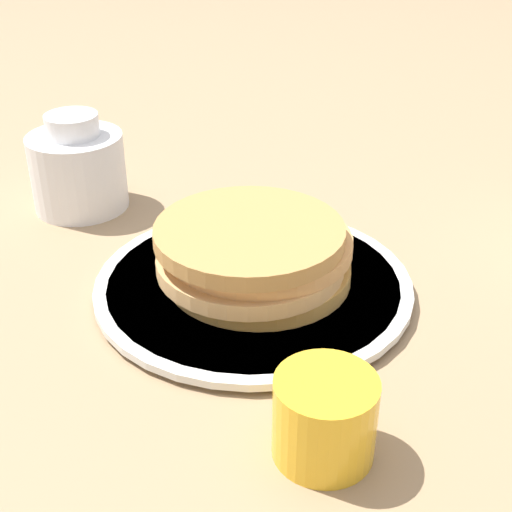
{
  "coord_description": "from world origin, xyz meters",
  "views": [
    {
      "loc": [
        0.39,
        0.41,
        0.37
      ],
      "look_at": [
        0.01,
        0.0,
        0.04
      ],
      "focal_mm": 50.0,
      "sensor_mm": 36.0,
      "label": 1
    }
  ],
  "objects_px": {
    "plate": "(256,286)",
    "pancake_stack": "(254,253)",
    "juice_glass": "(325,418)",
    "cream_jug": "(78,168)"
  },
  "relations": [
    {
      "from": "pancake_stack",
      "to": "juice_glass",
      "type": "height_order",
      "value": "pancake_stack"
    },
    {
      "from": "plate",
      "to": "pancake_stack",
      "type": "bearing_deg",
      "value": -94.63
    },
    {
      "from": "plate",
      "to": "cream_jug",
      "type": "height_order",
      "value": "cream_jug"
    },
    {
      "from": "plate",
      "to": "cream_jug",
      "type": "xyz_separation_m",
      "value": [
        0.02,
        -0.27,
        0.04
      ]
    },
    {
      "from": "plate",
      "to": "juice_glass",
      "type": "bearing_deg",
      "value": 59.12
    },
    {
      "from": "pancake_stack",
      "to": "cream_jug",
      "type": "xyz_separation_m",
      "value": [
        0.02,
        -0.27,
        0.01
      ]
    },
    {
      "from": "pancake_stack",
      "to": "juice_glass",
      "type": "relative_size",
      "value": 2.56
    },
    {
      "from": "pancake_stack",
      "to": "juice_glass",
      "type": "bearing_deg",
      "value": 59.52
    },
    {
      "from": "plate",
      "to": "pancake_stack",
      "type": "height_order",
      "value": "pancake_stack"
    },
    {
      "from": "pancake_stack",
      "to": "juice_glass",
      "type": "xyz_separation_m",
      "value": [
        0.11,
        0.18,
        -0.01
      ]
    }
  ]
}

